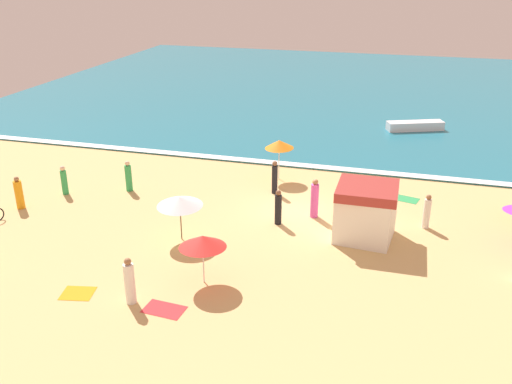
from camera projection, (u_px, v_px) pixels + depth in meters
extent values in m
plane|color=#D8B775|center=(295.00, 211.00, 27.68)|extent=(60.00, 60.00, 0.00)
cube|color=teal|center=(356.00, 90.00, 52.53)|extent=(60.00, 44.00, 0.10)
cube|color=white|center=(317.00, 166.00, 33.23)|extent=(57.00, 0.70, 0.01)
cube|color=white|center=(365.00, 217.00, 24.63)|extent=(2.61, 2.57, 2.07)
cube|color=#A5332D|center=(368.00, 190.00, 24.15)|extent=(2.58, 2.54, 0.42)
cylinder|color=silver|center=(279.00, 160.00, 31.23)|extent=(0.05, 0.05, 2.23)
cone|color=orange|center=(279.00, 144.00, 30.86)|extent=(2.25, 2.25, 0.51)
cylinder|color=silver|center=(203.00, 260.00, 21.23)|extent=(0.05, 0.05, 1.94)
cone|color=red|center=(202.00, 241.00, 20.92)|extent=(2.41, 2.42, 0.55)
cylinder|color=#4C3823|center=(181.00, 219.00, 24.52)|extent=(0.05, 0.05, 2.00)
cone|color=white|center=(180.00, 201.00, 24.19)|extent=(2.15, 2.16, 0.50)
cylinder|color=#D84CA5|center=(315.00, 201.00, 26.72)|extent=(0.38, 0.38, 1.68)
sphere|color=#9E6B47|center=(315.00, 182.00, 26.35)|extent=(0.28, 0.28, 0.28)
cylinder|color=black|center=(278.00, 210.00, 26.05)|extent=(0.44, 0.44, 1.46)
sphere|color=brown|center=(278.00, 193.00, 25.72)|extent=(0.26, 0.26, 0.26)
cylinder|color=orange|center=(19.00, 195.00, 27.70)|extent=(0.52, 0.52, 1.44)
sphere|color=#9E6B47|center=(16.00, 179.00, 27.37)|extent=(0.25, 0.25, 0.25)
cylinder|color=black|center=(275.00, 180.00, 29.45)|extent=(0.40, 0.40, 1.55)
sphere|color=brown|center=(275.00, 164.00, 29.10)|extent=(0.27, 0.27, 0.27)
cylinder|color=green|center=(129.00, 178.00, 29.79)|extent=(0.45, 0.45, 1.44)
sphere|color=beige|center=(127.00, 163.00, 29.47)|extent=(0.26, 0.26, 0.26)
cylinder|color=white|center=(427.00, 214.00, 25.68)|extent=(0.45, 0.45, 1.42)
sphere|color=#9E6B47|center=(429.00, 197.00, 25.36)|extent=(0.24, 0.24, 0.24)
cylinder|color=green|center=(64.00, 182.00, 29.38)|extent=(0.34, 0.34, 1.33)
sphere|color=beige|center=(62.00, 168.00, 29.08)|extent=(0.26, 0.26, 0.26)
cylinder|color=white|center=(130.00, 284.00, 20.02)|extent=(0.49, 0.49, 1.58)
sphere|color=#9E6B47|center=(128.00, 262.00, 19.67)|extent=(0.26, 0.26, 0.26)
cube|color=green|center=(404.00, 199.00, 29.02)|extent=(1.60, 1.18, 0.01)
cube|color=black|center=(353.00, 203.00, 28.57)|extent=(1.39, 1.18, 0.01)
cube|color=red|center=(164.00, 309.00, 19.90)|extent=(1.53, 1.00, 0.01)
cube|color=orange|center=(78.00, 293.00, 20.86)|extent=(1.35, 1.19, 0.01)
cube|color=white|center=(415.00, 126.00, 40.15)|extent=(4.10, 2.42, 0.63)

